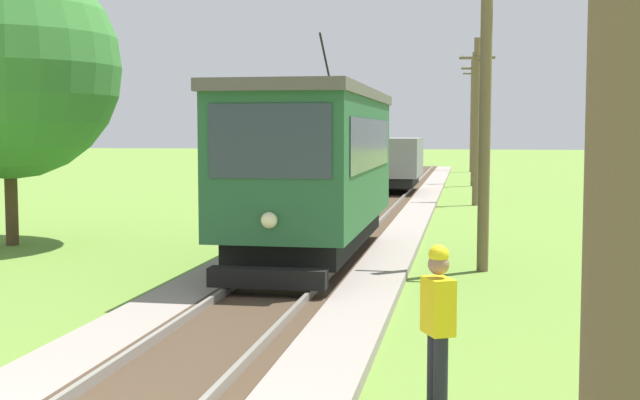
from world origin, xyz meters
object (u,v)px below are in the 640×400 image
Objects in this scene: gravel_pile at (286,183)px; track_worker at (438,322)px; tree_right_near at (7,67)px; utility_pole_near_tram at (485,110)px; utility_pole_far at (474,118)px; red_tram at (313,166)px; freight_car at (393,162)px; utility_pole_mid at (476,119)px; utility_pole_distant at (472,115)px.

gravel_pile is 1.76× the size of track_worker.
track_worker is 0.24× the size of tree_right_near.
utility_pole_near_tram is 22.30m from gravel_pile.
gravel_pile is (-8.69, -7.04, -3.12)m from utility_pole_far.
utility_pole_near_tram is 27.39m from utility_pole_far.
red_tram is 1.64× the size of freight_car.
track_worker is (2.96, -8.97, -1.21)m from red_tram.
freight_car is 5.61m from utility_pole_mid.
freight_car is 1.65× the size of gravel_pile.
red_tram is 19.79m from freight_car.
tree_right_near is at bearing -130.67° from utility_pole_mid.
utility_pole_mid is at bearing 90.00° from utility_pole_near_tram.
utility_pole_mid is 18.27m from tree_right_near.
tree_right_near is (-11.25, 11.02, 3.57)m from track_worker.
red_tram is 1.07× the size of utility_pole_distant.
tree_right_near is at bearing -115.16° from utility_pole_far.
utility_pole_distant reaches higher than utility_pole_mid.
track_worker is (8.06, -29.28, 0.46)m from gravel_pile.
freight_car is 5.23m from gravel_pile.
track_worker is at bearing -91.45° from utility_pole_mid.
freight_car reaches higher than track_worker.
utility_pole_near_tram is 43.05m from utility_pole_distant.
track_worker is at bearing -94.03° from utility_pole_near_tram.
utility_pole_near_tram is at bearing -119.82° from track_worker.
red_tram is at bearing -13.91° from tree_right_near.
freight_car is 23.64m from utility_pole_distant.
utility_pole_far is 0.96× the size of tree_right_near.
utility_pole_mid reaches higher than freight_car.
utility_pole_distant is (-0.00, 15.66, 0.45)m from utility_pole_far.
tree_right_near is at bearing -115.05° from freight_car.
utility_pole_near_tram is at bearing -90.00° from utility_pole_mid.
freight_car is 0.79× the size of utility_pole_near_tram.
gravel_pile is at bearing 153.00° from utility_pole_mid.
utility_pole_far is 15.67m from utility_pole_distant.
utility_pole_mid is 11.47m from utility_pole_far.
tree_right_near is at bearing 170.04° from utility_pole_near_tram.
utility_pole_distant reaches higher than gravel_pile.
utility_pole_far is 11.61m from gravel_pile.
red_tram is 9.52m from track_worker.
tree_right_near is at bearing -106.18° from utility_pole_distant.
utility_pole_near_tram is at bearing -90.00° from utility_pole_far.
gravel_pile is at bearing -110.94° from utility_pole_distant.
utility_pole_mid is at bearing -27.00° from gravel_pile.
utility_pole_distant is (3.59, 23.23, 2.54)m from freight_car.
freight_car is at bearing 90.01° from red_tram.
track_worker is 16.15m from tree_right_near.
red_tram is 21.01m from gravel_pile.
tree_right_near is (-11.88, -40.96, 0.46)m from utility_pole_distant.
utility_pole_distant is at bearing 90.00° from utility_pole_far.
gravel_pile is at bearing 80.08° from tree_right_near.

